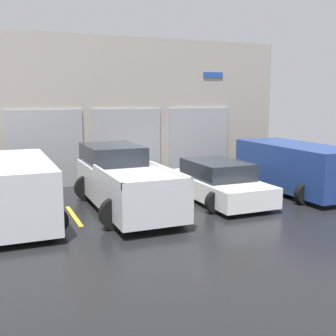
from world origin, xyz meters
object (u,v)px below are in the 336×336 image
sedan_white (218,182)px  van_right (14,189)px  pickup_truck (123,180)px  sedan_side (296,167)px

sedan_white → van_right: van_right is taller
sedan_white → pickup_truck: bearing=175.8°
pickup_truck → sedan_white: size_ratio=1.26×
sedan_white → sedan_side: 3.13m
pickup_truck → sedan_white: bearing=-4.2°
van_right → pickup_truck: bearing=4.7°
pickup_truck → van_right: 3.13m
sedan_side → sedan_white: bearing=179.5°
sedan_side → pickup_truck: bearing=177.7°
sedan_white → van_right: 6.24m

